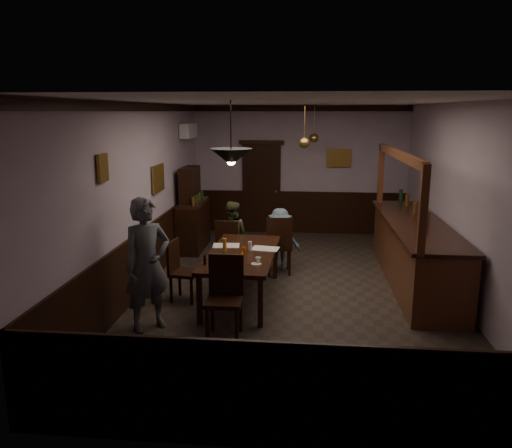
# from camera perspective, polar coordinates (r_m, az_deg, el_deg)

# --- Properties ---
(room) EXTENTS (5.01, 8.01, 3.01)m
(room) POSITION_cam_1_polar(r_m,az_deg,el_deg) (7.89, 4.65, 2.79)
(room) COLOR #2D2621
(room) RESTS_ON ground
(dining_table) EXTENTS (1.08, 2.24, 0.75)m
(dining_table) POSITION_cam_1_polar(r_m,az_deg,el_deg) (7.68, -1.64, -3.68)
(dining_table) COLOR black
(dining_table) RESTS_ON ground
(chair_far_left) EXTENTS (0.47, 0.47, 0.97)m
(chair_far_left) POSITION_cam_1_polar(r_m,az_deg,el_deg) (9.00, -3.18, -2.24)
(chair_far_left) COLOR black
(chair_far_left) RESTS_ON ground
(chair_far_right) EXTENTS (0.50, 0.50, 1.06)m
(chair_far_right) POSITION_cam_1_polar(r_m,az_deg,el_deg) (8.86, 2.65, -2.16)
(chair_far_right) COLOR black
(chair_far_right) RESTS_ON ground
(chair_near) EXTENTS (0.46, 0.46, 1.06)m
(chair_near) POSITION_cam_1_polar(r_m,az_deg,el_deg) (6.49, -3.56, -7.82)
(chair_near) COLOR black
(chair_near) RESTS_ON ground
(chair_side) EXTENTS (0.47, 0.47, 0.94)m
(chair_side) POSITION_cam_1_polar(r_m,az_deg,el_deg) (7.75, -8.66, -4.97)
(chair_side) COLOR black
(chair_side) RESTS_ON ground
(person_standing) EXTENTS (0.77, 0.75, 1.78)m
(person_standing) POSITION_cam_1_polar(r_m,az_deg,el_deg) (6.72, -12.31, -4.56)
(person_standing) COLOR #50525B
(person_standing) RESTS_ON ground
(person_seated_left) EXTENTS (0.68, 0.57, 1.25)m
(person_seated_left) POSITION_cam_1_polar(r_m,az_deg,el_deg) (9.24, -2.82, -1.23)
(person_seated_left) COLOR #4A4D2E
(person_seated_left) RESTS_ON ground
(person_seated_right) EXTENTS (0.76, 0.47, 1.14)m
(person_seated_right) POSITION_cam_1_polar(r_m,az_deg,el_deg) (9.14, 2.74, -1.74)
(person_seated_right) COLOR slate
(person_seated_right) RESTS_ON ground
(newspaper_left) EXTENTS (0.45, 0.34, 0.01)m
(newspaper_left) POSITION_cam_1_polar(r_m,az_deg,el_deg) (8.02, -3.43, -2.47)
(newspaper_left) COLOR silver
(newspaper_left) RESTS_ON dining_table
(newspaper_right) EXTENTS (0.46, 0.36, 0.01)m
(newspaper_right) POSITION_cam_1_polar(r_m,az_deg,el_deg) (7.83, 1.05, -2.84)
(newspaper_right) COLOR silver
(newspaper_right) RESTS_ON dining_table
(napkin) EXTENTS (0.16, 0.16, 0.00)m
(napkin) POSITION_cam_1_polar(r_m,az_deg,el_deg) (7.47, -2.18, -3.62)
(napkin) COLOR #F6BA5A
(napkin) RESTS_ON dining_table
(saucer) EXTENTS (0.15, 0.15, 0.01)m
(saucer) POSITION_cam_1_polar(r_m,az_deg,el_deg) (7.05, 0.04, -4.58)
(saucer) COLOR white
(saucer) RESTS_ON dining_table
(coffee_cup) EXTENTS (0.08, 0.08, 0.07)m
(coffee_cup) POSITION_cam_1_polar(r_m,az_deg,el_deg) (7.10, 0.25, -4.10)
(coffee_cup) COLOR white
(coffee_cup) RESTS_ON saucer
(pastry_plate) EXTENTS (0.22, 0.22, 0.01)m
(pastry_plate) POSITION_cam_1_polar(r_m,az_deg,el_deg) (7.13, -2.62, -4.38)
(pastry_plate) COLOR white
(pastry_plate) RESTS_ON dining_table
(pastry_ring_a) EXTENTS (0.13, 0.13, 0.04)m
(pastry_ring_a) POSITION_cam_1_polar(r_m,az_deg,el_deg) (7.17, -2.76, -4.06)
(pastry_ring_a) COLOR #C68C47
(pastry_ring_a) RESTS_ON pastry_plate
(pastry_ring_b) EXTENTS (0.13, 0.13, 0.04)m
(pastry_ring_b) POSITION_cam_1_polar(r_m,az_deg,el_deg) (7.16, -2.35, -4.08)
(pastry_ring_b) COLOR #C68C47
(pastry_ring_b) RESTS_ON pastry_plate
(soda_can) EXTENTS (0.07, 0.07, 0.12)m
(soda_can) POSITION_cam_1_polar(r_m,az_deg,el_deg) (7.50, -1.42, -3.10)
(soda_can) COLOR orange
(soda_can) RESTS_ON dining_table
(beer_glass) EXTENTS (0.06, 0.06, 0.20)m
(beer_glass) POSITION_cam_1_polar(r_m,az_deg,el_deg) (7.70, -3.61, -2.39)
(beer_glass) COLOR #BF721E
(beer_glass) RESTS_ON dining_table
(water_glass) EXTENTS (0.06, 0.06, 0.15)m
(water_glass) POSITION_cam_1_polar(r_m,az_deg,el_deg) (7.70, -0.69, -2.55)
(water_glass) COLOR silver
(water_glass) RESTS_ON dining_table
(pepper_mill) EXTENTS (0.04, 0.04, 0.14)m
(pepper_mill) POSITION_cam_1_polar(r_m,az_deg,el_deg) (7.06, -5.87, -4.09)
(pepper_mill) COLOR black
(pepper_mill) RESTS_ON dining_table
(sideboard) EXTENTS (0.47, 1.31, 1.74)m
(sideboard) POSITION_cam_1_polar(r_m,az_deg,el_deg) (10.56, -7.27, 0.85)
(sideboard) COLOR black
(sideboard) RESTS_ON ground
(bar_counter) EXTENTS (0.93, 3.98, 2.23)m
(bar_counter) POSITION_cam_1_polar(r_m,az_deg,el_deg) (8.84, 17.65, -2.88)
(bar_counter) COLOR #4C2514
(bar_counter) RESTS_ON ground
(door_back) EXTENTS (0.90, 0.06, 2.10)m
(door_back) POSITION_cam_1_polar(r_m,az_deg,el_deg) (11.90, 0.63, 4.02)
(door_back) COLOR black
(door_back) RESTS_ON ground
(ac_unit) EXTENTS (0.20, 0.85, 0.30)m
(ac_unit) POSITION_cam_1_polar(r_m,az_deg,el_deg) (10.96, -7.71, 10.52)
(ac_unit) COLOR white
(ac_unit) RESTS_ON ground
(picture_left_small) EXTENTS (0.04, 0.28, 0.36)m
(picture_left_small) POSITION_cam_1_polar(r_m,az_deg,el_deg) (6.72, -17.11, 6.16)
(picture_left_small) COLOR olive
(picture_left_small) RESTS_ON ground
(picture_left_large) EXTENTS (0.04, 0.62, 0.48)m
(picture_left_large) POSITION_cam_1_polar(r_m,az_deg,el_deg) (9.02, -11.11, 5.15)
(picture_left_large) COLOR olive
(picture_left_large) RESTS_ON ground
(picture_back) EXTENTS (0.55, 0.04, 0.42)m
(picture_back) POSITION_cam_1_polar(r_m,az_deg,el_deg) (11.80, 9.46, 7.44)
(picture_back) COLOR olive
(picture_back) RESTS_ON ground
(pendant_iron) EXTENTS (0.56, 0.56, 0.84)m
(pendant_iron) POSITION_cam_1_polar(r_m,az_deg,el_deg) (6.60, -2.86, 7.66)
(pendant_iron) COLOR black
(pendant_iron) RESTS_ON ground
(pendant_brass_mid) EXTENTS (0.20, 0.20, 0.81)m
(pendant_brass_mid) POSITION_cam_1_polar(r_m,az_deg,el_deg) (9.25, 5.54, 9.23)
(pendant_brass_mid) COLOR #BF8C3F
(pendant_brass_mid) RESTS_ON ground
(pendant_brass_far) EXTENTS (0.20, 0.20, 0.81)m
(pendant_brass_far) POSITION_cam_1_polar(r_m,az_deg,el_deg) (10.87, 6.64, 9.72)
(pendant_brass_far) COLOR #BF8C3F
(pendant_brass_far) RESTS_ON ground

